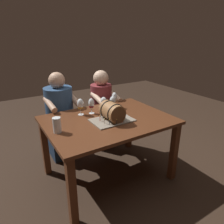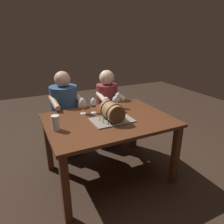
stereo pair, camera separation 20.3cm
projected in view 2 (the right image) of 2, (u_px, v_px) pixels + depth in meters
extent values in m
plane|color=#332319|center=(109.00, 175.00, 2.54)|extent=(8.00, 8.00, 0.00)
cube|color=#562D19|center=(109.00, 120.00, 2.28)|extent=(1.36, 1.00, 0.03)
cube|color=#562D19|center=(66.00, 190.00, 1.79)|extent=(0.07, 0.07, 0.72)
cube|color=#562D19|center=(175.00, 155.00, 2.30)|extent=(0.07, 0.07, 0.72)
cube|color=#562D19|center=(48.00, 144.00, 2.53)|extent=(0.07, 0.07, 0.72)
cube|color=#562D19|center=(134.00, 126.00, 3.04)|extent=(0.07, 0.07, 0.72)
cube|color=gray|center=(112.00, 120.00, 2.22)|extent=(0.44, 0.30, 0.01)
cylinder|color=olive|center=(112.00, 111.00, 2.18)|extent=(0.19, 0.26, 0.19)
cylinder|color=brown|center=(118.00, 115.00, 2.07)|extent=(0.17, 0.00, 0.17)
cylinder|color=brown|center=(107.00, 108.00, 2.29)|extent=(0.17, 0.00, 0.17)
torus|color=black|center=(115.00, 114.00, 2.12)|extent=(0.21, 0.01, 0.21)
torus|color=black|center=(109.00, 109.00, 2.24)|extent=(0.21, 0.01, 0.21)
cylinder|color=#EAD666|center=(123.00, 116.00, 2.26)|extent=(0.01, 0.01, 0.04)
sphere|color=#F9C64C|center=(123.00, 113.00, 2.25)|extent=(0.01, 0.01, 0.01)
cylinder|color=black|center=(119.00, 114.00, 2.31)|extent=(0.01, 0.01, 0.05)
sphere|color=#F9C64C|center=(119.00, 111.00, 2.30)|extent=(0.01, 0.01, 0.01)
cylinder|color=#EAD666|center=(110.00, 113.00, 2.33)|extent=(0.01, 0.01, 0.05)
sphere|color=#F9C64C|center=(110.00, 111.00, 2.32)|extent=(0.01, 0.01, 0.01)
cylinder|color=silver|center=(105.00, 113.00, 2.31)|extent=(0.01, 0.01, 0.05)
sphere|color=#F9C64C|center=(105.00, 111.00, 2.30)|extent=(0.01, 0.01, 0.01)
cylinder|color=silver|center=(101.00, 115.00, 2.27)|extent=(0.01, 0.01, 0.05)
sphere|color=#F9C64C|center=(101.00, 113.00, 2.26)|extent=(0.01, 0.01, 0.01)
cylinder|color=#D64C47|center=(100.00, 118.00, 2.19)|extent=(0.01, 0.01, 0.05)
sphere|color=#F9C64C|center=(100.00, 115.00, 2.17)|extent=(0.01, 0.01, 0.01)
cylinder|color=silver|center=(103.00, 121.00, 2.12)|extent=(0.01, 0.01, 0.05)
sphere|color=#F9C64C|center=(103.00, 119.00, 2.10)|extent=(0.01, 0.01, 0.01)
cylinder|color=black|center=(108.00, 122.00, 2.09)|extent=(0.01, 0.01, 0.05)
sphere|color=#F9C64C|center=(108.00, 120.00, 2.08)|extent=(0.01, 0.01, 0.01)
cylinder|color=black|center=(115.00, 122.00, 2.09)|extent=(0.01, 0.01, 0.05)
sphere|color=#F9C64C|center=(115.00, 120.00, 2.07)|extent=(0.01, 0.01, 0.01)
cylinder|color=#D64C47|center=(122.00, 121.00, 2.12)|extent=(0.01, 0.01, 0.05)
sphere|color=#F9C64C|center=(122.00, 118.00, 2.11)|extent=(0.01, 0.01, 0.01)
cylinder|color=#EAD666|center=(124.00, 118.00, 2.18)|extent=(0.01, 0.01, 0.06)
sphere|color=#F9C64C|center=(124.00, 115.00, 2.17)|extent=(0.01, 0.01, 0.01)
cylinder|color=white|center=(115.00, 110.00, 2.51)|extent=(0.06, 0.06, 0.00)
cylinder|color=white|center=(115.00, 108.00, 2.50)|extent=(0.01, 0.01, 0.07)
ellipsoid|color=white|center=(115.00, 101.00, 2.46)|extent=(0.07, 0.07, 0.11)
cylinder|color=white|center=(118.00, 107.00, 2.61)|extent=(0.07, 0.07, 0.00)
cylinder|color=white|center=(118.00, 104.00, 2.60)|extent=(0.01, 0.01, 0.08)
ellipsoid|color=white|center=(118.00, 97.00, 2.56)|extent=(0.07, 0.07, 0.11)
cylinder|color=beige|center=(118.00, 100.00, 2.57)|extent=(0.05, 0.05, 0.04)
cylinder|color=white|center=(106.00, 111.00, 2.50)|extent=(0.07, 0.07, 0.00)
cylinder|color=white|center=(106.00, 108.00, 2.48)|extent=(0.01, 0.01, 0.08)
ellipsoid|color=white|center=(106.00, 101.00, 2.45)|extent=(0.07, 0.07, 0.09)
cylinder|color=pink|center=(106.00, 103.00, 2.46)|extent=(0.06, 0.06, 0.03)
cylinder|color=white|center=(83.00, 113.00, 2.42)|extent=(0.07, 0.07, 0.00)
cylinder|color=white|center=(83.00, 110.00, 2.40)|extent=(0.01, 0.01, 0.07)
ellipsoid|color=white|center=(82.00, 103.00, 2.37)|extent=(0.08, 0.08, 0.12)
cylinder|color=#C6842D|center=(83.00, 106.00, 2.38)|extent=(0.06, 0.06, 0.04)
cylinder|color=white|center=(94.00, 113.00, 2.44)|extent=(0.07, 0.07, 0.00)
cylinder|color=white|center=(94.00, 110.00, 2.43)|extent=(0.01, 0.01, 0.07)
ellipsoid|color=white|center=(93.00, 102.00, 2.40)|extent=(0.07, 0.07, 0.11)
cylinder|color=maroon|center=(93.00, 105.00, 2.41)|extent=(0.06, 0.06, 0.04)
cylinder|color=white|center=(56.00, 123.00, 1.98)|extent=(0.08, 0.08, 0.15)
cylinder|color=#C6842D|center=(56.00, 124.00, 1.98)|extent=(0.07, 0.07, 0.12)
cylinder|color=white|center=(55.00, 118.00, 1.96)|extent=(0.07, 0.07, 0.01)
cube|color=#1B2D46|center=(67.00, 138.00, 2.95)|extent=(0.34, 0.32, 0.45)
cylinder|color=#2D4C75|center=(65.00, 106.00, 2.77)|extent=(0.39, 0.39, 0.54)
sphere|color=tan|center=(62.00, 79.00, 2.64)|extent=(0.21, 0.21, 0.21)
cylinder|color=tan|center=(79.00, 99.00, 2.70)|extent=(0.09, 0.31, 0.14)
cylinder|color=tan|center=(54.00, 103.00, 2.55)|extent=(0.09, 0.31, 0.14)
cube|color=#4C1B1E|center=(107.00, 130.00, 3.21)|extent=(0.34, 0.32, 0.45)
cylinder|color=maroon|center=(107.00, 101.00, 3.04)|extent=(0.32, 0.32, 0.50)
sphere|color=beige|center=(107.00, 78.00, 2.91)|extent=(0.22, 0.22, 0.22)
cylinder|color=beige|center=(120.00, 96.00, 2.95)|extent=(0.08, 0.31, 0.14)
cylinder|color=beige|center=(102.00, 98.00, 2.83)|extent=(0.08, 0.31, 0.14)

